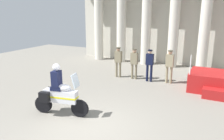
% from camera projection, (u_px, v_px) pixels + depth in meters
% --- Properties ---
extents(ground_plane, '(28.00, 28.00, 0.00)m').
position_uv_depth(ground_plane, '(86.00, 126.00, 7.41)').
color(ground_plane, gray).
extents(colonnade_backdrop, '(14.63, 1.51, 5.68)m').
position_uv_depth(colonnade_backdrop, '(176.00, 20.00, 15.01)').
color(colonnade_backdrop, beige).
rests_on(colonnade_backdrop, ground_plane).
extents(officer_in_row_0, '(0.39, 0.24, 1.71)m').
position_uv_depth(officer_in_row_0, '(118.00, 60.00, 12.71)').
color(officer_in_row_0, '#7A7056').
rests_on(officer_in_row_0, ground_plane).
extents(officer_in_row_1, '(0.39, 0.24, 1.68)m').
position_uv_depth(officer_in_row_1, '(134.00, 61.00, 12.35)').
color(officer_in_row_1, '#7A7056').
rests_on(officer_in_row_1, ground_plane).
extents(officer_in_row_2, '(0.39, 0.24, 1.71)m').
position_uv_depth(officer_in_row_2, '(150.00, 63.00, 11.90)').
color(officer_in_row_2, black).
rests_on(officer_in_row_2, ground_plane).
extents(officer_in_row_3, '(0.39, 0.24, 1.74)m').
position_uv_depth(officer_in_row_3, '(170.00, 64.00, 11.61)').
color(officer_in_row_3, gray).
rests_on(officer_in_row_3, ground_plane).
extents(motorcycle_with_rider, '(2.07, 0.80, 1.90)m').
position_uv_depth(motorcycle_with_rider, '(59.00, 94.00, 8.09)').
color(motorcycle_with_rider, black).
rests_on(motorcycle_with_rider, ground_plane).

